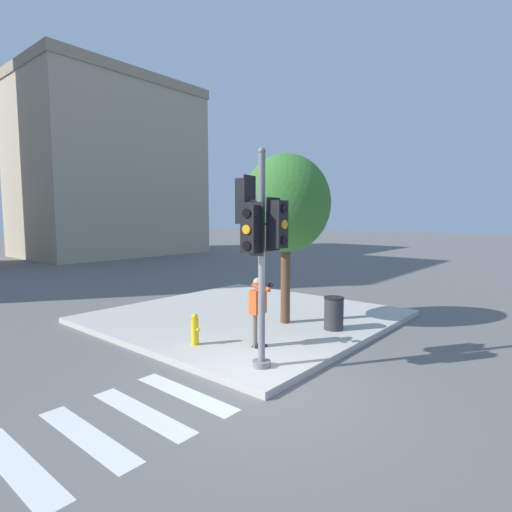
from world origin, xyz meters
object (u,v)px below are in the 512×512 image
(street_tree, at_px, (286,204))
(fire_hydrant, at_px, (195,329))
(person_photographer, at_px, (258,305))
(traffic_signal_pole, at_px, (259,235))
(trash_bin, at_px, (334,313))

(street_tree, xyz_separation_m, fire_hydrant, (-3.00, 0.46, -3.01))
(person_photographer, height_order, fire_hydrant, person_photographer)
(fire_hydrant, bearing_deg, street_tree, -8.78)
(person_photographer, bearing_deg, street_tree, 20.09)
(traffic_signal_pole, distance_m, street_tree, 3.64)
(person_photographer, bearing_deg, traffic_signal_pole, -139.78)
(street_tree, bearing_deg, trash_bin, -78.69)
(traffic_signal_pole, relative_size, street_tree, 0.91)
(traffic_signal_pole, bearing_deg, trash_bin, 3.92)
(person_photographer, height_order, trash_bin, person_photographer)
(fire_hydrant, height_order, trash_bin, trash_bin)
(person_photographer, relative_size, street_tree, 0.34)
(street_tree, distance_m, fire_hydrant, 4.28)
(traffic_signal_pole, relative_size, person_photographer, 2.67)
(street_tree, relative_size, fire_hydrant, 6.33)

